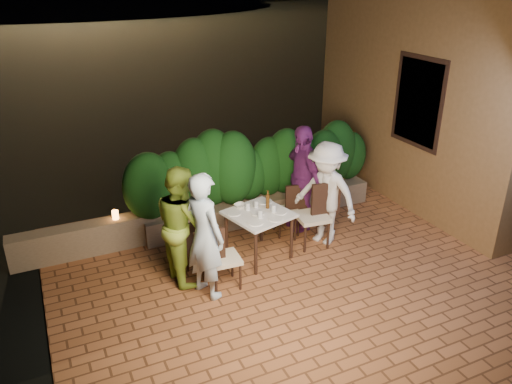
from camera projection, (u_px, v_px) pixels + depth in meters
ground at (317, 288)px, 6.98m from camera, size 400.00×400.00×0.00m
terrace_floor at (300, 274)px, 7.42m from camera, size 7.00×6.00×0.15m
building_wall at (438, 64)px, 8.99m from camera, size 1.60×5.00×5.00m
window_pane at (419, 102)px, 8.48m from camera, size 0.08×1.00×1.40m
window_frame at (419, 102)px, 8.48m from camera, size 0.06×1.15×1.55m
planter at (260, 207)px, 8.87m from camera, size 4.20×0.55×0.40m
hedge at (260, 168)px, 8.57m from camera, size 4.00×0.70×1.10m
parapet at (85, 240)px, 7.70m from camera, size 2.20×0.30×0.50m
hill at (65, 44)px, 59.03m from camera, size 52.00×40.00×22.00m
dining_table at (259, 235)px, 7.57m from camera, size 1.04×1.04×0.75m
plate_nw at (255, 223)px, 7.12m from camera, size 0.23×0.23×0.01m
plate_sw at (234, 213)px, 7.39m from camera, size 0.20×0.20×0.01m
plate_ne at (280, 212)px, 7.44m from camera, size 0.21×0.21×0.01m
plate_se at (264, 201)px, 7.77m from camera, size 0.24×0.24×0.01m
plate_centre at (258, 213)px, 7.41m from camera, size 0.22×0.22×0.01m
plate_front at (276, 219)px, 7.23m from camera, size 0.22×0.22×0.01m
glass_nw at (260, 214)px, 7.25m from camera, size 0.07×0.07×0.12m
glass_sw at (248, 206)px, 7.49m from camera, size 0.07×0.07×0.12m
glass_ne at (274, 209)px, 7.42m from camera, size 0.07×0.07×0.12m
glass_se at (256, 204)px, 7.56m from camera, size 0.06×0.06×0.11m
beer_bottle at (268, 199)px, 7.51m from camera, size 0.06×0.06×0.29m
bowl at (240, 205)px, 7.60m from camera, size 0.23×0.23×0.04m
chair_left_front at (224, 257)px, 6.83m from camera, size 0.45×0.45×0.92m
chair_left_back at (203, 245)px, 7.18m from camera, size 0.54×0.54×0.87m
chair_right_front at (312, 215)px, 7.85m from camera, size 0.54×0.54×1.04m
chair_right_back at (286, 210)px, 8.24m from camera, size 0.46×0.46×0.86m
diner_blue at (205, 236)px, 6.50m from camera, size 0.63×0.76×1.77m
diner_green at (182, 224)px, 6.88m from camera, size 0.71×0.88×1.70m
diner_white at (326, 194)px, 7.82m from camera, size 1.05×1.26×1.69m
diner_purple at (302, 178)px, 8.26m from camera, size 0.44×1.06×1.81m
parapet_lamp at (115, 215)px, 7.76m from camera, size 0.10×0.10×0.14m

